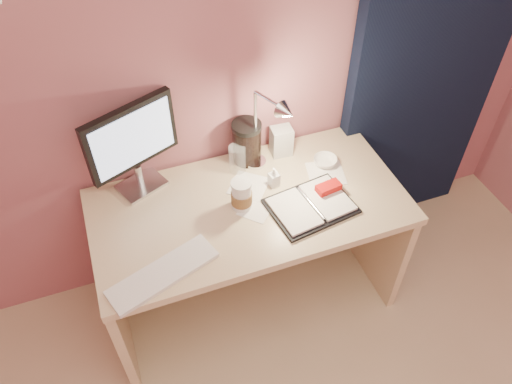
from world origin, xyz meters
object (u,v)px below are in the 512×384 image
object	(u,v)px
keyboard	(163,273)
coffee_cup	(242,196)
planner	(312,204)
desk_lamp	(253,133)
dark_jar	(247,144)
monitor	(131,142)
bowl	(325,161)
clear_cup	(237,159)
product_box	(281,141)
lotion_bottle	(274,177)
desk	(245,225)

from	to	relation	value
keyboard	coffee_cup	bearing A→B (deg)	11.22
planner	desk_lamp	bearing A→B (deg)	118.79
keyboard	dark_jar	bearing A→B (deg)	25.54
monitor	keyboard	xyz separation A→B (m)	(-0.01, -0.51, -0.26)
monitor	dark_jar	size ratio (longest dim) A/B	2.33
bowl	dark_jar	distance (m)	0.38
keyboard	clear_cup	bearing A→B (deg)	26.24
coffee_cup	dark_jar	distance (m)	0.31
keyboard	bowl	size ratio (longest dim) A/B	3.97
planner	bowl	distance (m)	0.29
dark_jar	product_box	bearing A→B (deg)	-4.06
coffee_cup	lotion_bottle	size ratio (longest dim) A/B	1.52
desk_lamp	bowl	bearing A→B (deg)	-27.57
bowl	desk_lamp	size ratio (longest dim) A/B	0.26
planner	monitor	bearing A→B (deg)	142.81
desk	planner	world-z (taller)	planner
bowl	desk_lamp	bearing A→B (deg)	176.86
bowl	monitor	bearing A→B (deg)	169.89
planner	bowl	bearing A→B (deg)	44.93
desk	bowl	distance (m)	0.50
planner	product_box	world-z (taller)	product_box
monitor	dark_jar	bearing A→B (deg)	-22.10
product_box	bowl	bearing A→B (deg)	-37.97
desk	dark_jar	bearing A→B (deg)	66.89
keyboard	coffee_cup	xyz separation A→B (m)	(0.41, 0.24, 0.06)
clear_cup	bowl	bearing A→B (deg)	-14.76
lotion_bottle	desk_lamp	size ratio (longest dim) A/B	0.22
desk	keyboard	size ratio (longest dim) A/B	3.12
clear_cup	desk_lamp	size ratio (longest dim) A/B	0.31
desk	monitor	bearing A→B (deg)	155.00
keyboard	lotion_bottle	distance (m)	0.67
clear_cup	lotion_bottle	world-z (taller)	clear_cup
keyboard	monitor	bearing A→B (deg)	69.45
coffee_cup	product_box	size ratio (longest dim) A/B	1.01
coffee_cup	monitor	bearing A→B (deg)	144.70
planner	desk_lamp	size ratio (longest dim) A/B	0.89
monitor	keyboard	bearing A→B (deg)	-114.65
lotion_bottle	desk	bearing A→B (deg)	-179.25
clear_cup	product_box	xyz separation A→B (m)	(0.24, 0.04, 0.01)
desk	coffee_cup	xyz separation A→B (m)	(-0.04, -0.08, 0.30)
keyboard	planner	size ratio (longest dim) A/B	1.14
planner	bowl	size ratio (longest dim) A/B	3.48
desk	lotion_bottle	world-z (taller)	lotion_bottle
monitor	desk_lamp	distance (m)	0.52
desk	bowl	size ratio (longest dim) A/B	12.40
desk	planner	size ratio (longest dim) A/B	3.56
clear_cup	lotion_bottle	size ratio (longest dim) A/B	1.40
desk	product_box	size ratio (longest dim) A/B	9.40
desk_lamp	dark_jar	bearing A→B (deg)	58.28
keyboard	planner	bearing A→B (deg)	-8.21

